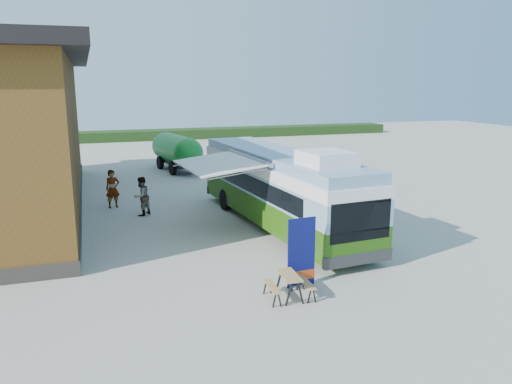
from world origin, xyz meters
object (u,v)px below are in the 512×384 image
object	(u,v)px
person_b	(141,196)
picnic_table	(289,281)
person_a	(113,189)
slurry_tanker	(176,150)
bus	(279,186)
banner	(301,259)

from	to	relation	value
person_b	picnic_table	bearing A→B (deg)	64.18
person_a	slurry_tanker	bearing A→B (deg)	50.66
bus	slurry_tanker	xyz separation A→B (m)	(-1.74, 14.89, -0.32)
banner	person_a	distance (m)	12.71
picnic_table	banner	bearing A→B (deg)	49.61
person_a	slurry_tanker	size ratio (longest dim) A/B	0.28
bus	person_b	size ratio (longest dim) A/B	6.76
person_b	slurry_tanker	distance (m)	11.80
bus	person_b	distance (m)	6.51
person_a	bus	bearing A→B (deg)	-53.19
bus	person_b	world-z (taller)	bus
bus	person_b	xyz separation A→B (m)	(-5.31, 3.67, -0.86)
person_a	person_b	size ratio (longest dim) A/B	1.04
bus	banner	xyz separation A→B (m)	(-1.69, -6.17, -0.89)
banner	picnic_table	size ratio (longest dim) A/B	1.62
banner	picnic_table	xyz separation A→B (m)	(-0.66, -0.68, -0.34)
picnic_table	bus	bearing A→B (deg)	74.72
person_a	slurry_tanker	distance (m)	10.44
bus	person_a	xyz separation A→B (m)	(-6.48, 5.60, -0.82)
person_a	slurry_tanker	world-z (taller)	slurry_tanker
picnic_table	slurry_tanker	world-z (taller)	slurry_tanker
slurry_tanker	picnic_table	bearing A→B (deg)	-101.43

